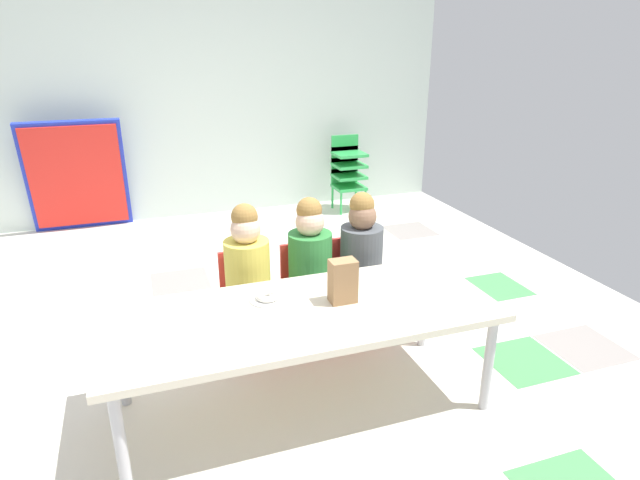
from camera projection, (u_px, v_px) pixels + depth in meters
ground_plane at (265, 327)px, 3.54m from camera, size 5.23×5.24×0.02m
back_wall at (198, 97)px, 5.42m from camera, size 5.23×0.10×2.43m
craft_table at (303, 318)px, 2.60m from camera, size 1.89×0.76×0.55m
seated_child_near_camera at (247, 266)px, 3.08m from camera, size 0.32×0.31×0.92m
seated_child_middle_seat at (310, 258)px, 3.20m from camera, size 0.32×0.31×0.92m
seated_child_far_right at (361, 251)px, 3.30m from camera, size 0.32×0.31×0.92m
kid_chair_green_stack at (348, 168)px, 5.79m from camera, size 0.32×0.30×0.80m
folded_activity_table at (77, 177)px, 5.11m from camera, size 0.90×0.29×1.09m
paper_bag_brown at (343, 281)px, 2.64m from camera, size 0.13×0.09×0.22m
paper_plate_near_edge at (268, 299)px, 2.68m from camera, size 0.18×0.18×0.01m
donut_powdered_on_plate at (268, 296)px, 2.68m from camera, size 0.12×0.12×0.03m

